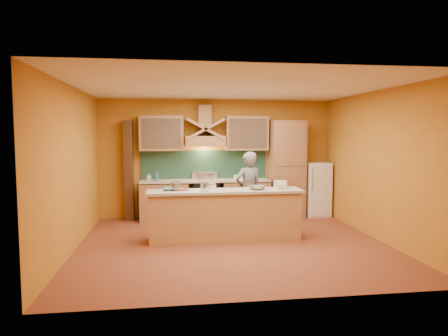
{
  "coord_description": "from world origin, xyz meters",
  "views": [
    {
      "loc": [
        -1.12,
        -7.01,
        1.99
      ],
      "look_at": [
        -0.04,
        0.9,
        1.31
      ],
      "focal_mm": 32.0,
      "sensor_mm": 36.0,
      "label": 1
    }
  ],
  "objects": [
    {
      "name": "base_cabinet_left",
      "position": [
        -1.25,
        2.2,
        0.43
      ],
      "size": [
        1.1,
        0.6,
        0.86
      ],
      "primitive_type": "cube",
      "color": "#A4724B",
      "rests_on": "floor"
    },
    {
      "name": "wall_left",
      "position": [
        -2.75,
        0.0,
        1.4
      ],
      "size": [
        0.02,
        5.0,
        2.8
      ],
      "primitive_type": "cube",
      "color": "#C17E25",
      "rests_on": "floor"
    },
    {
      "name": "soap_bottle_a",
      "position": [
        -1.6,
        2.21,
        1.01
      ],
      "size": [
        0.1,
        0.1,
        0.17
      ],
      "primitive_type": "imported",
      "rotation": [
        0.0,
        0.0,
        -0.42
      ],
      "color": "beige",
      "rests_on": "counter_top"
    },
    {
      "name": "hood_chimney",
      "position": [
        -0.3,
        2.35,
        2.4
      ],
      "size": [
        0.3,
        0.3,
        0.5
      ],
      "primitive_type": "cube",
      "color": "#A4724B",
      "rests_on": "wall_back"
    },
    {
      "name": "person",
      "position": [
        0.48,
        1.0,
        0.81
      ],
      "size": [
        0.69,
        0.56,
        1.63
      ],
      "primitive_type": "imported",
      "rotation": [
        0.0,
        0.0,
        3.47
      ],
      "color": "slate",
      "rests_on": "floor"
    },
    {
      "name": "grocery_bag_b",
      "position": [
        0.95,
        0.21,
        1.0
      ],
      "size": [
        0.18,
        0.15,
        0.11
      ],
      "primitive_type": "cube",
      "rotation": [
        0.0,
        0.0,
        0.07
      ],
      "color": "beige",
      "rests_on": "island_top"
    },
    {
      "name": "bowl_back",
      "position": [
        0.64,
        2.15,
        0.96
      ],
      "size": [
        0.25,
        0.25,
        0.07
      ],
      "primitive_type": "imported",
      "rotation": [
        0.0,
        0.0,
        0.11
      ],
      "color": "white",
      "rests_on": "counter_top"
    },
    {
      "name": "jar_large",
      "position": [
        -1.01,
        0.34,
        1.03
      ],
      "size": [
        0.19,
        0.19,
        0.17
      ],
      "primitive_type": "cylinder",
      "rotation": [
        0.0,
        0.0,
        -0.26
      ],
      "color": "silver",
      "rests_on": "island_top"
    },
    {
      "name": "pantry_column",
      "position": [
        1.65,
        2.2,
        1.15
      ],
      "size": [
        0.8,
        0.6,
        2.3
      ],
      "primitive_type": "cube",
      "color": "#A4724B",
      "rests_on": "floor"
    },
    {
      "name": "range_hood",
      "position": [
        -0.3,
        2.25,
        1.82
      ],
      "size": [
        0.92,
        0.5,
        0.24
      ],
      "primitive_type": "cube",
      "color": "#A4724B",
      "rests_on": "wall_back"
    },
    {
      "name": "island_top",
      "position": [
        -0.1,
        0.3,
        0.92
      ],
      "size": [
        2.9,
        0.62,
        0.05
      ],
      "primitive_type": "cube",
      "color": "#B5AC99",
      "rests_on": "island_body"
    },
    {
      "name": "floor",
      "position": [
        0.0,
        0.0,
        0.0
      ],
      "size": [
        5.5,
        5.0,
        0.01
      ],
      "primitive_type": "cube",
      "color": "brown",
      "rests_on": "ground"
    },
    {
      "name": "ceiling",
      "position": [
        0.0,
        0.0,
        2.8
      ],
      "size": [
        5.5,
        5.0,
        0.01
      ],
      "primitive_type": "cube",
      "color": "white",
      "rests_on": "wall_back"
    },
    {
      "name": "counter_top",
      "position": [
        -0.3,
        2.2,
        0.9
      ],
      "size": [
        3.0,
        0.62,
        0.04
      ],
      "primitive_type": "cube",
      "color": "#B5AC99",
      "rests_on": "base_cabinet_left"
    },
    {
      "name": "dish_rack",
      "position": [
        0.51,
        2.17,
        0.97
      ],
      "size": [
        0.31,
        0.26,
        0.1
      ],
      "primitive_type": "cube",
      "rotation": [
        0.0,
        0.0,
        -0.14
      ],
      "color": "white",
      "rests_on": "counter_top"
    },
    {
      "name": "pot_large",
      "position": [
        -0.34,
        2.25,
        0.99
      ],
      "size": [
        0.3,
        0.3,
        0.17
      ],
      "primitive_type": "cylinder",
      "rotation": [
        0.0,
        0.0,
        0.13
      ],
      "color": "silver",
      "rests_on": "stove"
    },
    {
      "name": "upper_cabinet_right",
      "position": [
        0.7,
        2.33,
        2.0
      ],
      "size": [
        1.0,
        0.35,
        0.8
      ],
      "primitive_type": "cube",
      "color": "#A4724B",
      "rests_on": "wall_back"
    },
    {
      "name": "fridge",
      "position": [
        2.4,
        2.2,
        0.65
      ],
      "size": [
        0.58,
        0.6,
        1.3
      ],
      "primitive_type": "cube",
      "color": "white",
      "rests_on": "floor"
    },
    {
      "name": "upper_cabinet_left",
      "position": [
        -1.3,
        2.33,
        2.0
      ],
      "size": [
        1.0,
        0.35,
        0.8
      ],
      "primitive_type": "cube",
      "color": "#A4724B",
      "rests_on": "wall_back"
    },
    {
      "name": "backsplash",
      "position": [
        -0.3,
        2.48,
        1.25
      ],
      "size": [
        3.0,
        0.03,
        0.7
      ],
      "primitive_type": "cube",
      "color": "#1B3C31",
      "rests_on": "wall_back"
    },
    {
      "name": "wall_front",
      "position": [
        0.0,
        -2.5,
        1.4
      ],
      "size": [
        5.5,
        0.02,
        2.8
      ],
      "primitive_type": "cube",
      "color": "#C17E25",
      "rests_on": "floor"
    },
    {
      "name": "book_upper",
      "position": [
        -1.24,
        0.41,
        0.98
      ],
      "size": [
        0.22,
        0.29,
        0.02
      ],
      "primitive_type": "imported",
      "rotation": [
        0.0,
        0.0,
        0.04
      ],
      "color": "#3D6D86",
      "rests_on": "island_top"
    },
    {
      "name": "book_lower",
      "position": [
        -1.02,
        0.38,
        0.96
      ],
      "size": [
        0.31,
        0.34,
        0.03
      ],
      "primitive_type": "imported",
      "rotation": [
        0.0,
        0.0,
        0.49
      ],
      "color": "#A9413C",
      "rests_on": "island_top"
    },
    {
      "name": "kitchen_scale",
      "position": [
        -0.33,
        0.43,
        0.99
      ],
      "size": [
        0.15,
        0.15,
        0.1
      ],
      "primitive_type": "cube",
      "rotation": [
        0.0,
        0.0,
        0.34
      ],
      "color": "silver",
      "rests_on": "island_top"
    },
    {
      "name": "wall_back",
      "position": [
        0.0,
        2.5,
        1.4
      ],
      "size": [
        5.5,
        0.02,
        2.8
      ],
      "primitive_type": "cube",
      "color": "#C17E25",
      "rests_on": "floor"
    },
    {
      "name": "pot_small",
      "position": [
        -0.19,
        2.26,
        0.97
      ],
      "size": [
        0.2,
        0.2,
        0.14
      ],
      "primitive_type": "cylinder",
      "rotation": [
        0.0,
        0.0,
        0.0
      ],
      "color": "silver",
      "rests_on": "stove"
    },
    {
      "name": "grocery_bag_a",
      "position": [
        1.0,
        0.41,
        1.02
      ],
      "size": [
        0.23,
        0.18,
        0.14
      ],
      "primitive_type": "cube",
      "rotation": [
        0.0,
        0.0,
        -0.05
      ],
      "color": "beige",
      "rests_on": "island_top"
    },
    {
      "name": "soap_bottle_b",
      "position": [
        -1.41,
        2.14,
        1.04
      ],
      "size": [
        0.13,
        0.13,
        0.23
      ],
      "primitive_type": "imported",
      "rotation": [
        0.0,
        0.0,
        0.76
      ],
      "color": "#32678B",
      "rests_on": "counter_top"
    },
    {
      "name": "stove",
      "position": [
        -0.3,
        2.2,
        0.45
      ],
      "size": [
        0.6,
        0.58,
        0.9
      ],
      "primitive_type": "cube",
      "color": "black",
      "rests_on": "floor"
    },
    {
      "name": "island_body",
      "position": [
        -0.1,
        0.3,
        0.44
      ],
      "size": [
        2.8,
        0.55,
        0.88
      ],
      "primitive_type": "cube",
      "color": "tan",
      "rests_on": "floor"
    },
    {
      "name": "cloth",
      "position": [
        0.1,
        0.15,
        0.95
      ],
      "size": [
        0.26,
        0.21,
        0.02
      ],
      "primitive_type": "cube",
      "rotation": [
        0.0,
        0.0,
        -0.17
      ],
      "color": "beige",
      "rests_on": "island_top"
    },
    {
      "name": "mixing_bowl",
      "position": [
        0.5,
        0.26,
        0.98
      ],
      "size": [
        0.4,
        0.4,
        0.08
      ],
      "primitive_type": "imported",
      "rotation": [
        0.0,
        0.0,
        0.33
      ],
      "color": "white",
      "rests_on": "island_top"
    },
    {
      "name": "trim_column_left",
      "position": [
        -2.05,
        2.35,
        1.15
      ],
      "size": [
        0.2,
        0.3,
        2.3
      ],
      "primitive_type": "cube",
      "color": "#472816",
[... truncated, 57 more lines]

